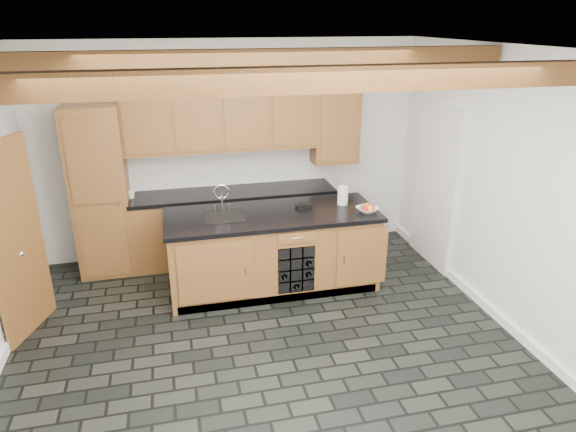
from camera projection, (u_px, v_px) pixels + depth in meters
name	position (u px, v px, depth m)	size (l,w,h in m)	color
ground	(270.00, 351.00, 5.00)	(5.00, 5.00, 0.00)	black
room_shell	(248.00, 186.00, 4.91)	(5.01, 5.00, 5.00)	white
back_cabinetry	(206.00, 188.00, 6.59)	(3.65, 0.62, 2.20)	#9D6532
island	(273.00, 250.00, 6.06)	(2.48, 0.96, 0.93)	#9D6532
faucet	(224.00, 213.00, 5.80)	(0.45, 0.40, 0.34)	black
kitchen_scale	(304.00, 206.00, 6.06)	(0.19, 0.13, 0.05)	black
fruit_bowl	(367.00, 210.00, 5.92)	(0.24, 0.24, 0.06)	white
fruit_cluster	(367.00, 207.00, 5.91)	(0.16, 0.17, 0.07)	red
paper_towel	(343.00, 196.00, 6.14)	(0.13, 0.13, 0.22)	white
mug	(131.00, 195.00, 6.37)	(0.10, 0.10, 0.09)	white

